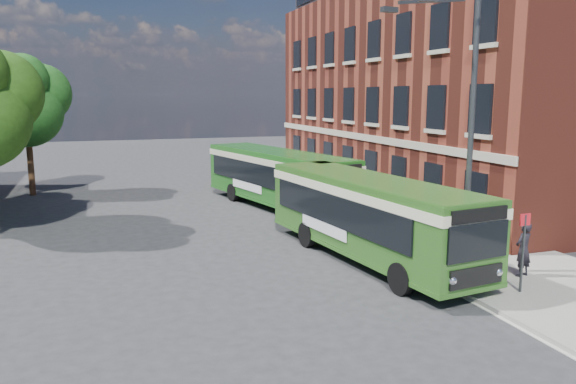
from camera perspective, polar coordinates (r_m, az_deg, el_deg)
name	(u,v)px	position (r m, az deg, el deg)	size (l,w,h in m)	color
ground	(296,273)	(19.10, 0.83, -8.27)	(120.00, 120.00, 0.00)	#2C2C2F
pavement	(373,211)	(28.91, 8.62, -1.96)	(6.00, 48.00, 0.15)	gray
kerb_line	(317,217)	(27.67, 2.99, -2.54)	(0.12, 48.00, 0.01)	beige
brick_office	(450,77)	(35.37, 16.17, 11.15)	(12.10, 26.00, 14.20)	maroon
street_lamp	(461,132)	(18.67, 17.21, 5.88)	(2.96, 2.38, 9.00)	#36393B
bus_stop_sign	(523,248)	(17.96, 22.78, -5.22)	(0.35, 0.08, 2.52)	#36393B
bus_front	(369,211)	(20.38, 8.19, -1.88)	(3.91, 10.95, 3.02)	#2B5D1D
bus_rear	(277,174)	(29.62, -1.12, 1.89)	(5.09, 11.77, 3.02)	#1C5819
pedestrian_a	(523,249)	(19.63, 22.80, -5.39)	(0.65, 0.43, 1.78)	black
pedestrian_b	(489,233)	(21.91, 19.79, -3.93)	(0.77, 0.60, 1.58)	black
tree_right	(27,101)	(36.41, -25.01, 8.41)	(4.88, 4.64, 8.25)	#332012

